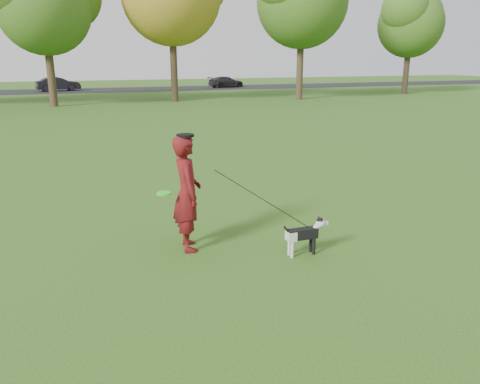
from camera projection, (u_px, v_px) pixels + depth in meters
name	position (u px, v px, depth m)	size (l,w,h in m)	color
ground	(266.00, 243.00, 7.94)	(120.00, 120.00, 0.00)	#285116
road	(104.00, 90.00, 44.16)	(120.00, 7.00, 0.02)	black
man	(187.00, 193.00, 7.48)	(0.69, 0.45, 1.89)	#580F0C
dog	(306.00, 232.00, 7.40)	(0.80, 0.16, 0.61)	black
car_mid	(58.00, 84.00, 42.70)	(1.33, 3.82, 1.26)	black
car_right	(226.00, 82.00, 47.90)	(1.51, 3.72, 1.08)	#242127
man_held_items	(263.00, 199.00, 7.44)	(2.31, 1.01, 1.49)	#2AFA1F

